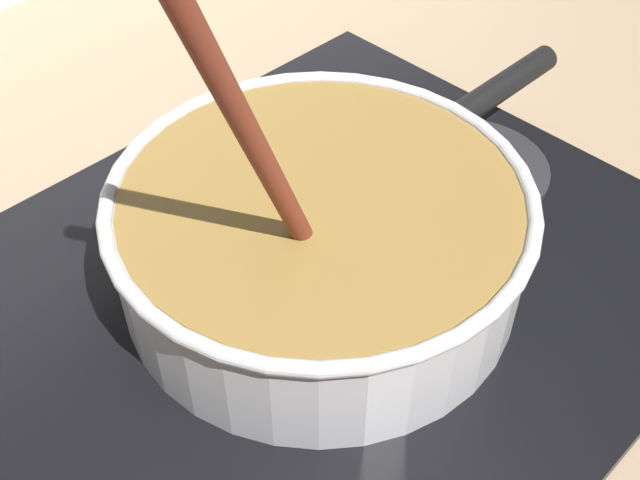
% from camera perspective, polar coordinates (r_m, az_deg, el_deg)
% --- Properties ---
extents(ground, '(2.40, 1.60, 0.04)m').
position_cam_1_polar(ground, '(0.58, 17.00, -14.65)').
color(ground, '#9E8466').
extents(hob_plate, '(0.56, 0.48, 0.01)m').
position_cam_1_polar(hob_plate, '(0.61, 0.00, -3.22)').
color(hob_plate, black).
rests_on(hob_plate, ground).
extents(burner_ring, '(0.17, 0.17, 0.01)m').
position_cam_1_polar(burner_ring, '(0.60, 0.00, -2.58)').
color(burner_ring, '#592D0C').
rests_on(burner_ring, hob_plate).
extents(spare_burner, '(0.14, 0.14, 0.01)m').
position_cam_1_polar(spare_burner, '(0.71, 10.67, 5.10)').
color(spare_burner, '#262628').
rests_on(spare_burner, hob_plate).
extents(cooking_pan, '(0.43, 0.30, 0.33)m').
position_cam_1_polar(cooking_pan, '(0.57, 0.05, 0.41)').
color(cooking_pan, silver).
rests_on(cooking_pan, hob_plate).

